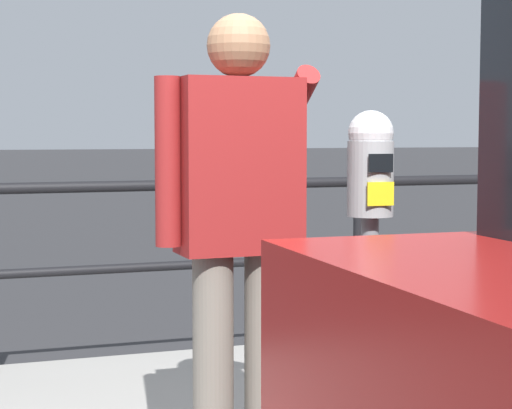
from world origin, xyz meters
name	(u,v)px	position (x,y,z in m)	size (l,w,h in m)	color
parking_meter	(370,204)	(0.34, 0.34, 1.15)	(0.18, 0.19, 1.37)	slate
pedestrian_at_meter	(238,216)	(-0.21, 0.30, 1.13)	(0.62, 0.60, 1.71)	slate
background_railing	(180,231)	(0.00, 2.00, 0.89)	(24.06, 0.06, 1.02)	black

